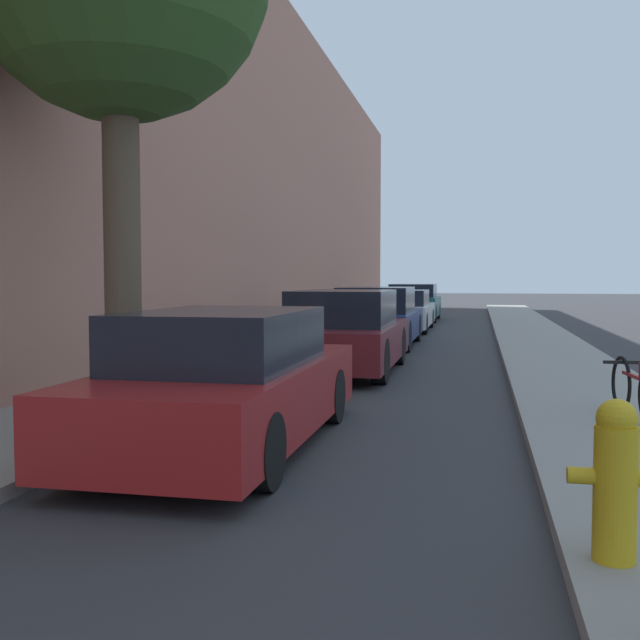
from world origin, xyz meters
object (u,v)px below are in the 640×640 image
parked_car_white (401,311)px  fire_hydrant (615,478)px  parked_car_teal (414,303)px  parked_car_red (228,383)px  parked_car_maroon (344,334)px  parked_car_navy (377,318)px  bicycle (635,389)px

parked_car_white → fire_hydrant: parked_car_white is taller
parked_car_teal → fire_hydrant: bearing=-82.5°
parked_car_red → parked_car_teal: 20.92m
parked_car_teal → fire_hydrant: size_ratio=4.81×
parked_car_maroon → parked_car_teal: parked_car_maroon is taller
parked_car_maroon → parked_car_white: (-0.06, 10.04, -0.07)m
parked_car_navy → parked_car_maroon: bearing=-88.8°
parked_car_red → parked_car_maroon: bearing=88.9°
parked_car_navy → parked_car_white: parked_car_navy is taller
parked_car_maroon → parked_car_teal: (-0.13, 15.25, -0.01)m
parked_car_white → parked_car_navy: bearing=-90.5°
bicycle → parked_car_red: bearing=-164.1°
parked_car_red → parked_car_maroon: size_ratio=1.03×
parked_car_white → bicycle: (3.91, -14.05, -0.15)m
parked_car_maroon → fire_hydrant: size_ratio=4.77×
parked_car_maroon → bicycle: 5.56m
parked_car_navy → parked_car_white: 5.15m
parked_car_navy → bicycle: (3.95, -8.91, -0.22)m
parked_car_maroon → parked_car_teal: size_ratio=0.99×
parked_car_red → bicycle: bearing=22.7°
parked_car_teal → bicycle: bearing=-78.3°
parked_car_navy → fire_hydrant: (3.04, -13.09, -0.09)m
parked_car_maroon → fire_hydrant: 8.70m
parked_car_white → bicycle: parked_car_white is taller
parked_car_red → bicycle: parked_car_red is taller
parked_car_navy → parked_car_teal: (-0.03, 10.35, -0.00)m
parked_car_navy → parked_car_white: (0.04, 5.14, -0.07)m
fire_hydrant → parked_car_white: bearing=99.3°
fire_hydrant → bicycle: fire_hydrant is taller
parked_car_red → parked_car_teal: bearing=90.1°
parked_car_white → fire_hydrant: 18.48m
parked_car_navy → fire_hydrant: size_ratio=5.06×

